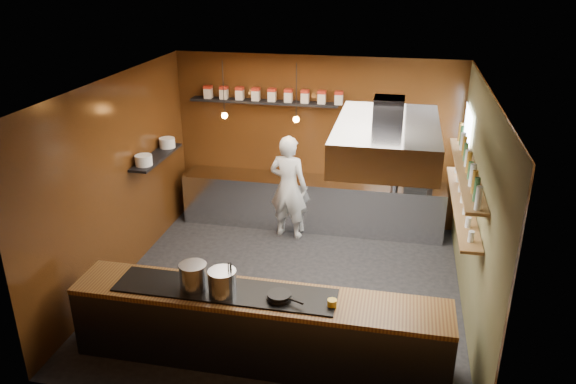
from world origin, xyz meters
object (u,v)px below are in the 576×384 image
(stockpot_small, at_px, (222,282))
(espresso_machine, at_px, (419,176))
(extractor_hood, at_px, (387,139))
(stockpot_large, at_px, (193,276))
(chef, at_px, (288,187))

(stockpot_small, relative_size, espresso_machine, 0.81)
(extractor_hood, xyz_separation_m, stockpot_large, (-2.05, -1.24, -1.41))
(stockpot_small, height_order, chef, chef)
(extractor_hood, height_order, stockpot_small, extractor_hood)
(stockpot_small, distance_m, chef, 3.42)
(stockpot_large, relative_size, stockpot_small, 0.99)
(stockpot_large, xyz_separation_m, chef, (0.42, 3.37, -0.19))
(stockpot_large, bearing_deg, chef, 82.88)
(stockpot_small, xyz_separation_m, chef, (0.06, 3.42, -0.18))
(stockpot_large, height_order, stockpot_small, stockpot_large)
(extractor_hood, distance_m, chef, 3.12)
(extractor_hood, bearing_deg, stockpot_large, -148.83)
(espresso_machine, height_order, chef, chef)
(extractor_hood, xyz_separation_m, stockpot_small, (-1.69, -1.29, -1.41))
(chef, bearing_deg, stockpot_large, 93.20)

